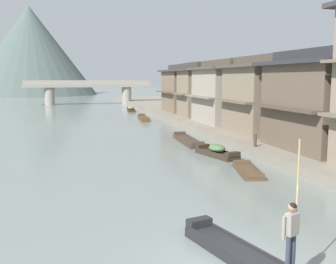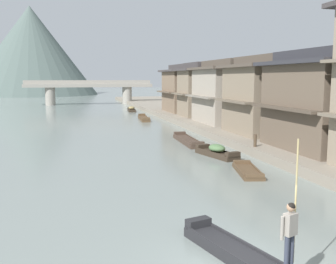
% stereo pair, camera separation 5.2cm
% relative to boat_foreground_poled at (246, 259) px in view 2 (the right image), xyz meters
% --- Properties ---
extents(riverbank_right, '(18.00, 110.00, 0.58)m').
position_rel_boat_foreground_poled_xyz_m(riverbank_right, '(15.84, 29.75, 0.11)').
color(riverbank_right, gray).
rests_on(riverbank_right, ground).
extents(boat_foreground_poled, '(2.10, 5.08, 0.55)m').
position_rel_boat_foreground_poled_xyz_m(boat_foreground_poled, '(0.00, 0.00, 0.00)').
color(boat_foreground_poled, '#232326').
rests_on(boat_foreground_poled, ground).
extents(boatman_person, '(0.52, 0.38, 3.04)m').
position_rel_boat_foreground_poled_xyz_m(boatman_person, '(0.39, -1.42, 1.38)').
color(boatman_person, black).
rests_on(boatman_person, boat_foreground_poled).
extents(boat_moored_nearest, '(1.82, 3.60, 0.35)m').
position_rel_boat_foreground_poled_xyz_m(boat_moored_nearest, '(4.63, 9.53, -0.06)').
color(boat_moored_nearest, brown).
rests_on(boat_moored_nearest, ground).
extents(boat_moored_second, '(1.34, 5.81, 0.50)m').
position_rel_boat_foreground_poled_xyz_m(boat_moored_second, '(4.52, 19.78, -0.02)').
color(boat_moored_second, '#423328').
rests_on(boat_moored_second, ground).
extents(boat_moored_third, '(1.56, 5.37, 0.71)m').
position_rel_boat_foreground_poled_xyz_m(boat_moored_third, '(5.17, 50.71, 0.05)').
color(boat_moored_third, '#33281E').
rests_on(boat_moored_third, ground).
extents(boat_moored_far, '(1.86, 3.72, 0.80)m').
position_rel_boat_foreground_poled_xyz_m(boat_moored_far, '(4.71, 14.14, 0.12)').
color(boat_moored_far, '#33281E').
rests_on(boat_moored_far, ground).
extents(boat_midriver_drifting, '(1.40, 5.32, 0.55)m').
position_rel_boat_foreground_poled_xyz_m(boat_midriver_drifting, '(4.45, 37.19, -0.00)').
color(boat_midriver_drifting, brown).
rests_on(boat_midriver_drifting, ground).
extents(house_waterfront_second, '(6.22, 7.69, 6.14)m').
position_rel_boat_foreground_poled_xyz_m(house_waterfront_second, '(10.91, 12.06, 3.40)').
color(house_waterfront_second, brown).
rests_on(house_waterfront_second, riverbank_right).
extents(house_waterfront_tall, '(7.12, 6.81, 6.14)m').
position_rel_boat_foreground_poled_xyz_m(house_waterfront_tall, '(11.36, 19.50, 3.40)').
color(house_waterfront_tall, '#7F705B').
rests_on(house_waterfront_tall, riverbank_right).
extents(house_waterfront_narrow, '(7.04, 7.77, 6.14)m').
position_rel_boat_foreground_poled_xyz_m(house_waterfront_narrow, '(11.32, 27.43, 3.40)').
color(house_waterfront_narrow, gray).
rests_on(house_waterfront_narrow, riverbank_right).
extents(house_waterfront_far, '(5.54, 5.46, 6.14)m').
position_rel_boat_foreground_poled_xyz_m(house_waterfront_far, '(10.56, 34.35, 3.42)').
color(house_waterfront_far, '#7F705B').
rests_on(house_waterfront_far, riverbank_right).
extents(house_waterfront_end, '(6.52, 7.56, 6.14)m').
position_rel_boat_foreground_poled_xyz_m(house_waterfront_end, '(11.06, 41.02, 3.40)').
color(house_waterfront_end, '#75604C').
rests_on(house_waterfront_end, riverbank_right).
extents(mooring_post_dock_mid, '(0.20, 0.20, 0.80)m').
position_rel_boat_foreground_poled_xyz_m(mooring_post_dock_mid, '(7.19, 13.81, 0.80)').
color(mooring_post_dock_mid, '#473828').
rests_on(mooring_post_dock_mid, riverbank_right).
extents(stone_bridge, '(23.75, 2.40, 4.56)m').
position_rel_boat_foreground_poled_xyz_m(stone_bridge, '(-0.13, 67.29, 2.76)').
color(stone_bridge, gray).
rests_on(stone_bridge, ground).
extents(hill_far_west, '(38.35, 38.35, 25.97)m').
position_rel_boat_foreground_poled_xyz_m(hill_far_west, '(-13.94, 116.81, 12.81)').
color(hill_far_west, '#4C5B56').
rests_on(hill_far_west, ground).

